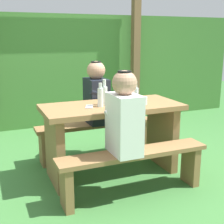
{
  "coord_description": "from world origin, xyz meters",
  "views": [
    {
      "loc": [
        -1.18,
        -2.82,
        1.41
      ],
      "look_at": [
        0.0,
        0.0,
        0.67
      ],
      "focal_mm": 49.96,
      "sensor_mm": 36.0,
      "label": 1
    }
  ],
  "objects_px": {
    "person_white_shirt": "(124,116)",
    "cell_phone": "(89,107)",
    "bottle_center": "(104,95)",
    "bottle_left": "(136,95)",
    "picnic_table": "(112,127)",
    "person_black_coat": "(96,95)",
    "bottle_right": "(100,97)",
    "drinking_glass": "(144,101)",
    "bench_far": "(96,132)",
    "bench_near": "(134,164)"
  },
  "relations": [
    {
      "from": "person_white_shirt",
      "to": "cell_phone",
      "type": "bearing_deg",
      "value": 107.07
    },
    {
      "from": "bottle_center",
      "to": "cell_phone",
      "type": "distance_m",
      "value": 0.21
    },
    {
      "from": "bottle_left",
      "to": "bottle_center",
      "type": "distance_m",
      "value": 0.32
    },
    {
      "from": "picnic_table",
      "to": "person_black_coat",
      "type": "xyz_separation_m",
      "value": [
        0.02,
        0.5,
        0.25
      ]
    },
    {
      "from": "person_black_coat",
      "to": "bottle_right",
      "type": "xyz_separation_m",
      "value": [
        -0.16,
        -0.55,
        0.09
      ]
    },
    {
      "from": "person_black_coat",
      "to": "bottle_center",
      "type": "height_order",
      "value": "person_black_coat"
    },
    {
      "from": "drinking_glass",
      "to": "bottle_center",
      "type": "bearing_deg",
      "value": 158.39
    },
    {
      "from": "picnic_table",
      "to": "cell_phone",
      "type": "bearing_deg",
      "value": -175.26
    },
    {
      "from": "picnic_table",
      "to": "bottle_right",
      "type": "xyz_separation_m",
      "value": [
        -0.14,
        -0.05,
        0.34
      ]
    },
    {
      "from": "bottle_right",
      "to": "bottle_left",
      "type": "bearing_deg",
      "value": 0.68
    },
    {
      "from": "person_white_shirt",
      "to": "cell_phone",
      "type": "xyz_separation_m",
      "value": [
        -0.15,
        0.48,
        -0.01
      ]
    },
    {
      "from": "person_black_coat",
      "to": "cell_phone",
      "type": "relative_size",
      "value": 5.14
    },
    {
      "from": "drinking_glass",
      "to": "bench_far",
      "type": "bearing_deg",
      "value": 115.27
    },
    {
      "from": "bottle_center",
      "to": "cell_phone",
      "type": "xyz_separation_m",
      "value": [
        -0.17,
        -0.04,
        -0.1
      ]
    },
    {
      "from": "bottle_left",
      "to": "bench_far",
      "type": "bearing_deg",
      "value": 114.12
    },
    {
      "from": "cell_phone",
      "to": "picnic_table",
      "type": "bearing_deg",
      "value": 26.17
    },
    {
      "from": "bench_near",
      "to": "bottle_left",
      "type": "distance_m",
      "value": 0.75
    },
    {
      "from": "bench_far",
      "to": "bottle_right",
      "type": "relative_size",
      "value": 5.96
    },
    {
      "from": "bench_near",
      "to": "cell_phone",
      "type": "bearing_deg",
      "value": 116.95
    },
    {
      "from": "bench_near",
      "to": "drinking_glass",
      "type": "xyz_separation_m",
      "value": [
        0.3,
        0.38,
        0.48
      ]
    },
    {
      "from": "drinking_glass",
      "to": "bottle_right",
      "type": "relative_size",
      "value": 0.35
    },
    {
      "from": "bench_far",
      "to": "person_black_coat",
      "type": "distance_m",
      "value": 0.45
    },
    {
      "from": "bottle_left",
      "to": "bench_near",
      "type": "bearing_deg",
      "value": -117.75
    },
    {
      "from": "picnic_table",
      "to": "bottle_center",
      "type": "xyz_separation_m",
      "value": [
        -0.07,
        0.02,
        0.34
      ]
    },
    {
      "from": "cell_phone",
      "to": "person_white_shirt",
      "type": "bearing_deg",
      "value": -51.5
    },
    {
      "from": "picnic_table",
      "to": "bottle_right",
      "type": "relative_size",
      "value": 5.96
    },
    {
      "from": "bottle_left",
      "to": "bottle_right",
      "type": "height_order",
      "value": "bottle_right"
    },
    {
      "from": "person_black_coat",
      "to": "cell_phone",
      "type": "distance_m",
      "value": 0.58
    },
    {
      "from": "person_white_shirt",
      "to": "bottle_right",
      "type": "bearing_deg",
      "value": 95.28
    },
    {
      "from": "cell_phone",
      "to": "bench_near",
      "type": "bearing_deg",
      "value": -41.62
    },
    {
      "from": "bench_near",
      "to": "bottle_center",
      "type": "height_order",
      "value": "bottle_center"
    },
    {
      "from": "drinking_glass",
      "to": "person_white_shirt",
      "type": "bearing_deg",
      "value": -136.24
    },
    {
      "from": "bottle_center",
      "to": "bottle_left",
      "type": "bearing_deg",
      "value": -11.37
    },
    {
      "from": "person_black_coat",
      "to": "person_white_shirt",
      "type": "bearing_deg",
      "value": -96.47
    },
    {
      "from": "bench_far",
      "to": "picnic_table",
      "type": "bearing_deg",
      "value": -90.0
    },
    {
      "from": "person_white_shirt",
      "to": "bottle_right",
      "type": "relative_size",
      "value": 3.06
    },
    {
      "from": "cell_phone",
      "to": "bottle_right",
      "type": "bearing_deg",
      "value": 8.18
    },
    {
      "from": "bottle_left",
      "to": "cell_phone",
      "type": "distance_m",
      "value": 0.5
    },
    {
      "from": "bench_near",
      "to": "drinking_glass",
      "type": "relative_size",
      "value": 17.21
    },
    {
      "from": "person_black_coat",
      "to": "drinking_glass",
      "type": "xyz_separation_m",
      "value": [
        0.28,
        -0.63,
        0.03
      ]
    },
    {
      "from": "person_black_coat",
      "to": "bottle_center",
      "type": "bearing_deg",
      "value": -100.39
    },
    {
      "from": "bottle_right",
      "to": "bottle_center",
      "type": "bearing_deg",
      "value": 45.06
    },
    {
      "from": "bench_far",
      "to": "bottle_left",
      "type": "xyz_separation_m",
      "value": [
        0.24,
        -0.55,
        0.53
      ]
    },
    {
      "from": "person_black_coat",
      "to": "bottle_left",
      "type": "distance_m",
      "value": 0.59
    },
    {
      "from": "bottle_center",
      "to": "bench_far",
      "type": "bearing_deg",
      "value": 81.43
    },
    {
      "from": "person_white_shirt",
      "to": "cell_phone",
      "type": "relative_size",
      "value": 5.14
    },
    {
      "from": "picnic_table",
      "to": "bench_far",
      "type": "relative_size",
      "value": 1.0
    },
    {
      "from": "person_white_shirt",
      "to": "person_black_coat",
      "type": "distance_m",
      "value": 1.01
    },
    {
      "from": "person_black_coat",
      "to": "drinking_glass",
      "type": "relative_size",
      "value": 8.85
    },
    {
      "from": "bottle_left",
      "to": "bottle_right",
      "type": "bearing_deg",
      "value": -179.32
    }
  ]
}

